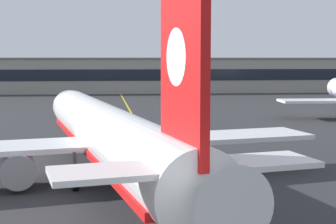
# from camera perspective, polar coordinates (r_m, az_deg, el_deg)

# --- Properties ---
(taxiway_centreline) EXTENTS (6.71, 179.90, 0.01)m
(taxiway_centreline) POSITION_cam_1_polar(r_m,az_deg,el_deg) (51.39, -2.07, -3.76)
(taxiway_centreline) COLOR yellow
(taxiway_centreline) RESTS_ON ground
(airliner_foreground) EXTENTS (32.27, 41.10, 11.65)m
(airliner_foreground) POSITION_cam_1_polar(r_m,az_deg,el_deg) (36.30, -6.76, -2.51)
(airliner_foreground) COLOR white
(airliner_foreground) RESTS_ON ground
(safety_cone_by_nose_gear) EXTENTS (0.44, 0.44, 0.55)m
(safety_cone_by_nose_gear) POSITION_cam_1_polar(r_m,az_deg,el_deg) (52.34, -4.68, -3.32)
(safety_cone_by_nose_gear) COLOR orange
(safety_cone_by_nose_gear) RESTS_ON ground
(terminal_building) EXTENTS (121.05, 12.40, 8.95)m
(terminal_building) POSITION_cam_1_polar(r_m,az_deg,el_deg) (132.39, -5.44, 4.13)
(terminal_building) COLOR #9E998E
(terminal_building) RESTS_ON ground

